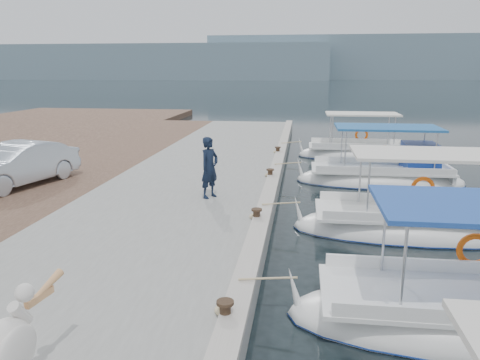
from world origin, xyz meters
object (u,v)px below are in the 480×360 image
fishing_caique_b (474,321)px  pelican (5,346)px  fishing_caique_c (419,229)px  fishing_caique_d (382,178)px  fishing_caique_e (357,155)px  fisherman (210,168)px  parked_car (18,165)px

fishing_caique_b → pelican: bearing=-153.4°
fishing_caique_c → fishing_caique_d: 5.76m
fishing_caique_c → pelican: fishing_caique_c is taller
fishing_caique_d → pelican: size_ratio=3.92×
fishing_caique_d → fishing_caique_e: 5.53m
fishing_caique_c → fishing_caique_d: (-0.06, 5.76, 0.07)m
fishing_caique_b → fisherman: bearing=134.4°
fishing_caique_c → fisherman: fisherman is taller
fisherman → parked_car: 6.75m
fishing_caique_b → parked_car: size_ratio=1.46×
fishing_caique_d → pelican: 15.36m
fishing_caique_b → fishing_caique_d: (0.13, 10.62, 0.07)m
pelican → fishing_caique_c: bearing=50.6°
fishing_caique_d → fishing_caique_e: bearing=94.1°
parked_car → fisherman: bearing=9.7°
fishing_caique_c → fishing_caique_e: size_ratio=1.15×
fisherman → fishing_caique_e: bearing=2.4°
fishing_caique_b → fisherman: (-5.81, 5.92, 1.31)m
fishing_caique_c → fishing_caique_b: bearing=-92.2°
fishing_caique_b → fishing_caique_e: bearing=90.9°
fishing_caique_d → fishing_caique_e: (-0.39, 5.51, -0.07)m
fishing_caique_c → fishing_caique_d: size_ratio=1.05×
fishing_caique_c → parked_car: (-12.71, 1.69, 1.10)m
fishing_caique_e → pelican: 20.35m
fishing_caique_d → fishing_caique_c: bearing=-89.4°
fisherman → fishing_caique_b: bearing=-104.7°
fisherman → fishing_caique_d: bearing=-20.8°
pelican → fishing_caique_b: bearing=26.6°
fisherman → parked_car: fisherman is taller
fishing_caique_d → fisherman: bearing=-141.6°
fishing_caique_c → pelican: 10.52m
pelican → parked_car: parked_car is taller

